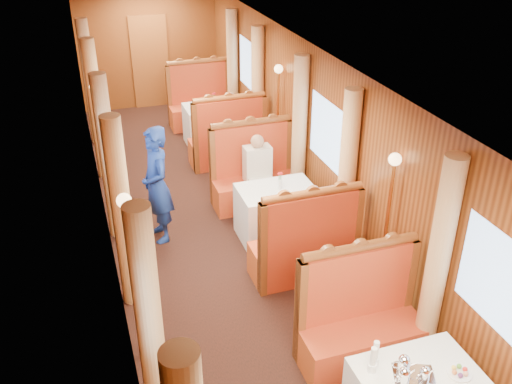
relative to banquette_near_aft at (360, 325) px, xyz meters
name	(u,v)px	position (x,y,z in m)	size (l,w,h in m)	color
floor	(225,245)	(-0.75, 2.49, -0.42)	(3.00, 12.00, 0.01)	black
ceiling	(220,68)	(-0.75, 2.49, 2.08)	(3.00, 12.00, 0.01)	silver
wall_far	(149,50)	(-0.75, 8.49, 0.83)	(3.00, 2.50, 0.01)	brown
wall_left	(104,180)	(-2.25, 2.49, 0.83)	(12.00, 2.50, 0.01)	brown
wall_right	(329,148)	(0.75, 2.49, 0.83)	(12.00, 2.50, 0.01)	brown
doorway_far	(150,62)	(-0.75, 8.46, 0.58)	(0.80, 0.04, 2.00)	brown
banquette_near_aft	(360,325)	(0.00, 0.00, 0.00)	(1.30, 0.55, 1.34)	#AA1A12
table_mid	(277,213)	(0.00, 2.49, -0.05)	(1.05, 0.72, 0.75)	white
banquette_mid_fwd	(305,249)	(0.00, 1.47, 0.00)	(1.30, 0.55, 1.34)	#AA1A12
banquette_mid_aft	(254,178)	(0.00, 3.50, 0.00)	(1.30, 0.55, 1.34)	#AA1A12
table_far	(213,125)	(0.00, 5.99, -0.05)	(1.05, 0.72, 0.75)	white
banquette_far_fwd	(228,142)	(0.00, 4.97, 0.00)	(1.30, 0.55, 1.34)	#AA1A12
banquette_far_aft	(201,105)	(0.00, 7.00, 0.00)	(1.30, 0.55, 1.34)	#AA1A12
tea_tray	(414,376)	(-0.07, -1.04, 0.33)	(0.34, 0.26, 0.01)	silver
teapot_left	(404,378)	(-0.20, -1.08, 0.39)	(0.16, 0.12, 0.13)	silver
teapot_right	(424,376)	(-0.02, -1.11, 0.39)	(0.15, 0.11, 0.12)	silver
teapot_back	(403,366)	(-0.13, -0.97, 0.40)	(0.18, 0.13, 0.14)	silver
fruit_plate	(459,372)	(0.31, -1.13, 0.35)	(0.21, 0.21, 0.05)	white
cup_inboard	(373,362)	(-0.38, -0.88, 0.43)	(0.08, 0.08, 0.26)	white
cup_outboard	(375,356)	(-0.32, -0.82, 0.43)	(0.08, 0.08, 0.26)	white
rose_vase_mid	(280,177)	(0.04, 2.49, 0.50)	(0.06, 0.06, 0.36)	silver
rose_vase_far	(214,96)	(0.04, 6.00, 0.50)	(0.06, 0.06, 0.36)	silver
window_left_near	(149,376)	(-2.24, -1.01, 1.03)	(1.20, 0.90, 0.01)	#87ADDD
curtain_left_near_b	(150,329)	(-2.13, -0.23, 0.75)	(0.22, 0.22, 2.35)	#E0AC72
window_right_near	(508,290)	(0.74, -1.01, 1.03)	(1.20, 0.90, 0.01)	#87ADDD
curtain_right_near_b	(437,267)	(0.63, -0.23, 0.75)	(0.22, 0.22, 2.35)	#E0AC72
window_left_mid	(103,165)	(-2.24, 2.49, 1.03)	(1.20, 0.90, 0.01)	#87ADDD
curtain_left_mid_a	(122,215)	(-2.13, 1.71, 0.75)	(0.22, 0.22, 2.35)	#E0AC72
curtain_left_mid_b	(108,159)	(-2.13, 3.27, 0.75)	(0.22, 0.22, 2.35)	#E0AC72
window_right_mid	(329,135)	(0.74, 2.49, 1.03)	(1.20, 0.90, 0.01)	#87ADDD
curtain_right_mid_a	(347,179)	(0.63, 1.71, 0.75)	(0.22, 0.22, 2.35)	#E0AC72
curtain_right_mid_b	(299,134)	(0.63, 3.27, 0.75)	(0.22, 0.22, 2.35)	#E0AC72
window_left_far	(84,81)	(-2.24, 5.99, 1.03)	(1.20, 0.90, 0.01)	#87ADDD
curtain_left_far_a	(97,111)	(-2.13, 5.21, 0.75)	(0.22, 0.22, 2.35)	#E0AC72
curtain_left_far_b	(90,83)	(-2.13, 6.77, 0.75)	(0.22, 0.22, 2.35)	#E0AC72
window_right_far	(250,66)	(0.74, 5.99, 1.03)	(1.20, 0.90, 0.01)	#87ADDD
curtain_right_far_a	(258,93)	(0.63, 5.21, 0.75)	(0.22, 0.22, 2.35)	#E0AC72
curtain_right_far_b	(233,69)	(0.63, 6.77, 0.75)	(0.22, 0.22, 2.35)	#E0AC72
sconce_left_fore	(130,246)	(-2.15, 0.74, 0.96)	(0.14, 0.14, 1.95)	#BF8C3F
sconce_right_fore	(390,201)	(0.65, 0.74, 0.96)	(0.14, 0.14, 1.95)	#BF8C3F
sconce_left_aft	(99,119)	(-2.15, 4.24, 0.96)	(0.14, 0.14, 1.95)	#BF8C3F
sconce_right_aft	(278,99)	(0.65, 4.24, 0.96)	(0.14, 0.14, 1.95)	#BF8C3F
steward	(157,185)	(-1.56, 2.97, 0.41)	(0.60, 0.40, 1.66)	navy
passenger	(258,165)	(0.00, 3.30, 0.32)	(0.40, 0.44, 0.76)	beige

